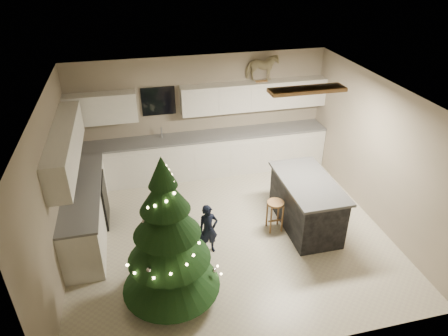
{
  "coord_description": "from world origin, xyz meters",
  "views": [
    {
      "loc": [
        -1.42,
        -5.55,
        4.61
      ],
      "look_at": [
        0.0,
        0.35,
        1.15
      ],
      "focal_mm": 32.0,
      "sensor_mm": 36.0,
      "label": 1
    }
  ],
  "objects_px": {
    "bar_stool": "(275,209)",
    "toddler": "(208,229)",
    "island": "(306,203)",
    "christmas_tree": "(168,245)",
    "rocking_horse": "(262,68)"
  },
  "relations": [
    {
      "from": "toddler",
      "to": "rocking_horse",
      "type": "bearing_deg",
      "value": 50.5
    },
    {
      "from": "island",
      "to": "toddler",
      "type": "distance_m",
      "value": 1.89
    },
    {
      "from": "bar_stool",
      "to": "rocking_horse",
      "type": "height_order",
      "value": "rocking_horse"
    },
    {
      "from": "christmas_tree",
      "to": "toddler",
      "type": "bearing_deg",
      "value": 49.17
    },
    {
      "from": "toddler",
      "to": "rocking_horse",
      "type": "xyz_separation_m",
      "value": [
        1.74,
        2.73,
        1.85
      ]
    },
    {
      "from": "rocking_horse",
      "to": "island",
      "type": "bearing_deg",
      "value": -168.46
    },
    {
      "from": "bar_stool",
      "to": "island",
      "type": "bearing_deg",
      "value": -1.37
    },
    {
      "from": "bar_stool",
      "to": "toddler",
      "type": "distance_m",
      "value": 1.32
    },
    {
      "from": "island",
      "to": "rocking_horse",
      "type": "height_order",
      "value": "rocking_horse"
    },
    {
      "from": "island",
      "to": "bar_stool",
      "type": "height_order",
      "value": "island"
    },
    {
      "from": "christmas_tree",
      "to": "rocking_horse",
      "type": "relative_size",
      "value": 3.34
    },
    {
      "from": "island",
      "to": "toddler",
      "type": "bearing_deg",
      "value": -170.94
    },
    {
      "from": "island",
      "to": "bar_stool",
      "type": "xyz_separation_m",
      "value": [
        -0.58,
        0.01,
        -0.04
      ]
    },
    {
      "from": "island",
      "to": "toddler",
      "type": "height_order",
      "value": "island"
    },
    {
      "from": "christmas_tree",
      "to": "rocking_horse",
      "type": "xyz_separation_m",
      "value": [
        2.46,
        3.56,
        1.34
      ]
    }
  ]
}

